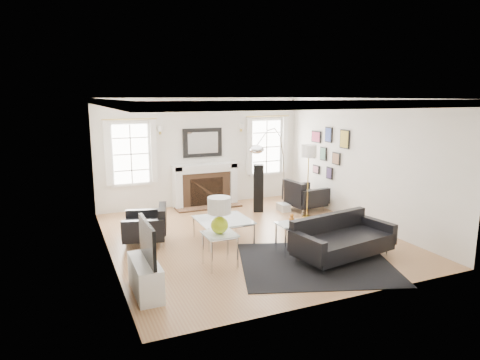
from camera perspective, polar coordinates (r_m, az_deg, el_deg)
name	(u,v)px	position (r m, az deg, el deg)	size (l,w,h in m)	color
floor	(249,237)	(8.85, 1.27, -7.62)	(6.00, 6.00, 0.00)	#996340
back_wall	(202,152)	(11.27, -5.05, 3.75)	(5.50, 0.04, 2.80)	white
front_wall	(342,205)	(5.97, 13.40, -3.24)	(5.50, 0.04, 2.80)	white
left_wall	(106,181)	(7.79, -17.41, -0.09)	(0.04, 6.00, 2.80)	white
right_wall	(361,162)	(9.95, 15.88, 2.37)	(0.04, 6.00, 2.80)	white
ceiling	(250,98)	(8.38, 1.36, 10.82)	(5.50, 6.00, 0.02)	white
crown_molding	(250,102)	(8.38, 1.35, 10.41)	(5.50, 6.00, 0.12)	white
fireplace	(205,185)	(11.22, -4.64, -0.73)	(1.70, 0.69, 1.11)	white
mantel_mirror	(203,143)	(11.20, -5.00, 4.99)	(1.05, 0.07, 0.75)	black
window_left	(131,154)	(10.78, -14.36, 3.41)	(1.24, 0.15, 1.62)	white
window_right	(266,147)	(11.92, 3.52, 4.46)	(1.24, 0.15, 1.62)	white
gallery_wall	(327,149)	(10.94, 11.52, 4.04)	(0.04, 1.73, 1.29)	black
tv_unit	(146,272)	(6.52, -12.47, -11.89)	(0.35, 1.00, 1.09)	white
area_rug	(316,263)	(7.64, 10.09, -10.89)	(2.56, 2.14, 0.01)	black
sofa	(340,240)	(7.89, 13.25, -7.77)	(1.99, 1.16, 0.61)	black
armchair_left	(148,226)	(8.61, -12.20, -6.05)	(1.01, 1.08, 0.61)	black
armchair_right	(303,196)	(10.92, 8.46, -2.17)	(0.92, 1.01, 0.63)	black
coffee_table	(223,221)	(8.51, -2.26, -5.46)	(1.01, 1.01, 0.45)	silver
side_table_left	(220,240)	(7.26, -2.73, -7.95)	(0.53, 0.53, 0.59)	silver
nesting_table	(291,230)	(7.91, 6.87, -6.57)	(0.52, 0.44, 0.57)	silver
gourd_lamp	(219,213)	(7.12, -2.77, -4.39)	(0.39, 0.39, 0.62)	#B2D21A
orange_vase	(292,218)	(7.85, 6.90, -5.11)	(0.10, 0.10, 0.16)	#BA6017
arc_floor_lamp	(271,169)	(9.82, 4.21, 1.44)	(1.56, 1.45, 2.21)	white
stick_floor_lamp	(309,155)	(10.07, 9.15, 3.35)	(0.35, 0.35, 1.74)	gold
speaker_tower	(258,188)	(10.62, 2.47, -1.09)	(0.24, 0.24, 1.19)	black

